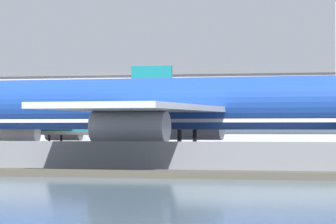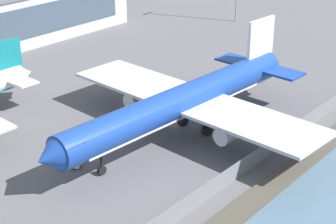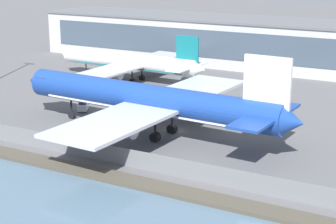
{
  "view_description": "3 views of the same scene",
  "coord_description": "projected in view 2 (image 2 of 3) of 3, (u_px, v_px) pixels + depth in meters",
  "views": [
    {
      "loc": [
        19.14,
        -86.63,
        3.5
      ],
      "look_at": [
        -1.95,
        -2.84,
        4.85
      ],
      "focal_mm": 105.0,
      "sensor_mm": 36.0,
      "label": 1
    },
    {
      "loc": [
        -61.54,
        -49.03,
        37.09
      ],
      "look_at": [
        -3.37,
        -0.39,
        3.21
      ],
      "focal_mm": 60.0,
      "sensor_mm": 36.0,
      "label": 2
    },
    {
      "loc": [
        39.6,
        -73.78,
        26.98
      ],
      "look_at": [
        -0.19,
        -1.63,
        3.61
      ],
      "focal_mm": 60.0,
      "sensor_mm": 36.0,
      "label": 3
    }
  ],
  "objects": [
    {
      "name": "ground_plane",
      "position": [
        180.0,
        123.0,
        86.95
      ],
      "size": [
        500.0,
        500.0,
        0.0
      ],
      "primitive_type": "plane",
      "color": "#565659"
    },
    {
      "name": "shoreline_seawall",
      "position": [
        300.0,
        164.0,
        74.84
      ],
      "size": [
        320.0,
        3.0,
        0.5
      ],
      "color": "#474238",
      "rests_on": "ground"
    },
    {
      "name": "perimeter_fence",
      "position": [
        271.0,
        147.0,
        77.08
      ],
      "size": [
        280.0,
        0.1,
        2.45
      ],
      "color": "slate",
      "rests_on": "ground"
    },
    {
      "name": "cargo_jet_blue",
      "position": [
        185.0,
        101.0,
        81.33
      ],
      "size": [
        49.62,
        42.71,
        14.11
      ],
      "color": "#193D93",
      "rests_on": "ground"
    },
    {
      "name": "baggage_tug",
      "position": [
        69.0,
        161.0,
        74.39
      ],
      "size": [
        2.97,
        3.57,
        1.8
      ],
      "color": "white",
      "rests_on": "ground"
    }
  ]
}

